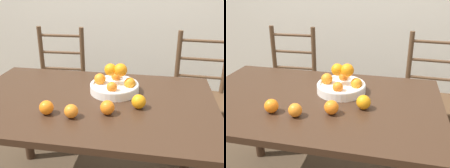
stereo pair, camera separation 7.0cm
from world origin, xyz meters
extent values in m
cube|color=#382316|center=(0.00, 0.00, 0.75)|extent=(1.41, 0.89, 0.03)
cylinder|color=#382316|center=(-0.63, 0.37, 0.37)|extent=(0.07, 0.07, 0.74)
cylinder|color=#382316|center=(0.63, 0.37, 0.37)|extent=(0.07, 0.07, 0.74)
cylinder|color=white|center=(0.13, 0.13, 0.79)|extent=(0.29, 0.29, 0.05)
torus|color=white|center=(0.13, 0.13, 0.82)|extent=(0.29, 0.29, 0.02)
sphere|color=orange|center=(0.22, 0.12, 0.84)|extent=(0.07, 0.07, 0.07)
sphere|color=orange|center=(0.12, 0.22, 0.83)|extent=(0.06, 0.06, 0.06)
sphere|color=orange|center=(0.04, 0.14, 0.84)|extent=(0.07, 0.07, 0.07)
sphere|color=orange|center=(0.13, 0.03, 0.84)|extent=(0.06, 0.06, 0.06)
sphere|color=orange|center=(0.16, 0.13, 0.91)|extent=(0.08, 0.08, 0.08)
sphere|color=orange|center=(0.10, 0.13, 0.91)|extent=(0.07, 0.07, 0.07)
sphere|color=orange|center=(-0.16, -0.20, 0.81)|extent=(0.07, 0.07, 0.07)
sphere|color=orange|center=(-0.03, -0.22, 0.81)|extent=(0.07, 0.07, 0.07)
sphere|color=orange|center=(0.29, -0.06, 0.81)|extent=(0.08, 0.08, 0.08)
sphere|color=orange|center=(0.14, -0.15, 0.81)|extent=(0.07, 0.07, 0.07)
cylinder|color=#513823|center=(-0.65, 0.50, 0.23)|extent=(0.04, 0.04, 0.47)
cylinder|color=#513823|center=(-0.27, 0.52, 0.23)|extent=(0.04, 0.04, 0.47)
cylinder|color=#513823|center=(-0.67, 0.86, 0.50)|extent=(0.04, 0.04, 1.01)
cylinder|color=#513823|center=(-0.29, 0.87, 0.50)|extent=(0.04, 0.04, 1.01)
cube|color=#513823|center=(-0.47, 0.69, 0.48)|extent=(0.44, 0.42, 0.04)
cylinder|color=#513823|center=(-0.48, 0.87, 0.63)|extent=(0.38, 0.04, 0.02)
cylinder|color=#513823|center=(-0.48, 0.87, 0.78)|extent=(0.38, 0.04, 0.02)
cylinder|color=#513823|center=(-0.48, 0.87, 0.93)|extent=(0.38, 0.04, 0.02)
cylinder|color=#513823|center=(0.52, 0.52, 0.23)|extent=(0.04, 0.04, 0.47)
cylinder|color=#513823|center=(0.90, 0.50, 0.23)|extent=(0.04, 0.04, 0.47)
cylinder|color=#513823|center=(0.54, 0.88, 0.50)|extent=(0.04, 0.04, 1.01)
cylinder|color=#513823|center=(0.92, 0.86, 0.50)|extent=(0.04, 0.04, 1.01)
cube|color=#513823|center=(0.72, 0.69, 0.48)|extent=(0.44, 0.42, 0.04)
cylinder|color=#513823|center=(0.73, 0.87, 0.63)|extent=(0.38, 0.04, 0.02)
cylinder|color=#513823|center=(0.73, 0.87, 0.78)|extent=(0.38, 0.04, 0.02)
cylinder|color=#513823|center=(0.73, 0.87, 0.93)|extent=(0.38, 0.04, 0.02)
camera|label=1|loc=(0.36, -1.29, 1.41)|focal=42.00mm
camera|label=2|loc=(0.43, -1.28, 1.41)|focal=42.00mm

